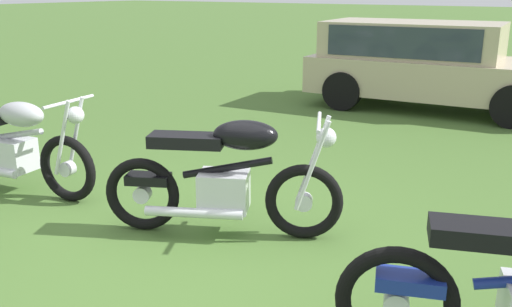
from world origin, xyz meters
The scene contains 4 objects.
ground_plane centered at (0.00, 0.00, 0.00)m, with size 120.00×120.00×0.00m, color #476B2D.
motorcycle_silver centered at (-2.44, 0.05, 0.48)m, with size 2.06×0.73×1.02m.
motorcycle_black centered at (-0.06, 0.36, 0.49)m, with size 1.83×1.10×1.02m.
car_beige centered at (-0.25, 6.29, 0.83)m, with size 4.14×2.07×1.43m.
Camera 1 is at (2.49, -3.10, 1.98)m, focal length 39.17 mm.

